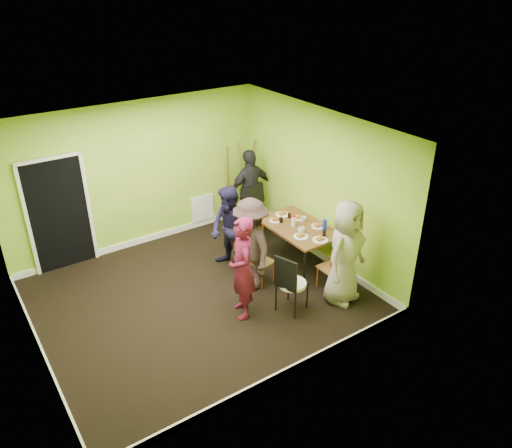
{
  "coord_description": "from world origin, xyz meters",
  "views": [
    {
      "loc": [
        -3.02,
        -6.15,
        4.87
      ],
      "look_at": [
        1.14,
        0.0,
        1.02
      ],
      "focal_mm": 35.0,
      "sensor_mm": 36.0,
      "label": 1
    }
  ],
  "objects_px": {
    "chair_left_far": "(245,246)",
    "person_standing": "(242,268)",
    "chair_back_end": "(256,200)",
    "person_left_near": "(251,245)",
    "person_left_far": "(230,230)",
    "person_back_end": "(250,190)",
    "thermos": "(293,221)",
    "dining_table": "(298,229)",
    "person_front_end": "(345,252)",
    "orange_bottle": "(293,222)",
    "chair_bentwood": "(290,281)",
    "blue_bottle": "(325,225)",
    "chair_left_near": "(258,259)",
    "easel": "(239,182)",
    "chair_front_end": "(334,265)"
  },
  "relations": [
    {
      "from": "dining_table",
      "to": "person_left_near",
      "type": "bearing_deg",
      "value": -170.2
    },
    {
      "from": "dining_table",
      "to": "orange_bottle",
      "type": "bearing_deg",
      "value": 93.39
    },
    {
      "from": "blue_bottle",
      "to": "person_front_end",
      "type": "relative_size",
      "value": 0.12
    },
    {
      "from": "chair_bentwood",
      "to": "person_front_end",
      "type": "relative_size",
      "value": 0.58
    },
    {
      "from": "chair_left_near",
      "to": "thermos",
      "type": "relative_size",
      "value": 4.45
    },
    {
      "from": "chair_bentwood",
      "to": "chair_left_far",
      "type": "bearing_deg",
      "value": 156.78
    },
    {
      "from": "person_back_end",
      "to": "chair_front_end",
      "type": "bearing_deg",
      "value": 85.38
    },
    {
      "from": "thermos",
      "to": "chair_front_end",
      "type": "bearing_deg",
      "value": -88.95
    },
    {
      "from": "dining_table",
      "to": "blue_bottle",
      "type": "bearing_deg",
      "value": -52.99
    },
    {
      "from": "chair_left_near",
      "to": "orange_bottle",
      "type": "height_order",
      "value": "chair_left_near"
    },
    {
      "from": "easel",
      "to": "blue_bottle",
      "type": "xyz_separation_m",
      "value": [
        0.21,
        -2.45,
        -0.01
      ]
    },
    {
      "from": "thermos",
      "to": "person_front_end",
      "type": "distance_m",
      "value": 1.35
    },
    {
      "from": "person_left_near",
      "to": "person_back_end",
      "type": "bearing_deg",
      "value": 156.37
    },
    {
      "from": "thermos",
      "to": "orange_bottle",
      "type": "height_order",
      "value": "thermos"
    },
    {
      "from": "person_left_near",
      "to": "chair_bentwood",
      "type": "bearing_deg",
      "value": 17.15
    },
    {
      "from": "person_back_end",
      "to": "thermos",
      "type": "bearing_deg",
      "value": 83.03
    },
    {
      "from": "person_left_far",
      "to": "person_left_near",
      "type": "distance_m",
      "value": 0.69
    },
    {
      "from": "person_standing",
      "to": "chair_left_far",
      "type": "bearing_deg",
      "value": 163.47
    },
    {
      "from": "chair_bentwood",
      "to": "blue_bottle",
      "type": "distance_m",
      "value": 1.52
    },
    {
      "from": "chair_left_near",
      "to": "easel",
      "type": "height_order",
      "value": "easel"
    },
    {
      "from": "dining_table",
      "to": "chair_bentwood",
      "type": "height_order",
      "value": "chair_bentwood"
    },
    {
      "from": "dining_table",
      "to": "person_left_near",
      "type": "distance_m",
      "value": 1.16
    },
    {
      "from": "orange_bottle",
      "to": "person_back_end",
      "type": "distance_m",
      "value": 1.5
    },
    {
      "from": "dining_table",
      "to": "person_standing",
      "type": "height_order",
      "value": "person_standing"
    },
    {
      "from": "easel",
      "to": "person_front_end",
      "type": "relative_size",
      "value": 1.0
    },
    {
      "from": "chair_bentwood",
      "to": "chair_left_near",
      "type": "bearing_deg",
      "value": 158.38
    },
    {
      "from": "person_standing",
      "to": "person_front_end",
      "type": "height_order",
      "value": "person_front_end"
    },
    {
      "from": "chair_left_near",
      "to": "person_left_near",
      "type": "relative_size",
      "value": 0.53
    },
    {
      "from": "person_left_far",
      "to": "person_left_near",
      "type": "relative_size",
      "value": 0.96
    },
    {
      "from": "orange_bottle",
      "to": "person_left_near",
      "type": "bearing_deg",
      "value": -164.27
    },
    {
      "from": "orange_bottle",
      "to": "person_left_far",
      "type": "bearing_deg",
      "value": 161.65
    },
    {
      "from": "chair_back_end",
      "to": "person_left_near",
      "type": "height_order",
      "value": "person_left_near"
    },
    {
      "from": "dining_table",
      "to": "person_standing",
      "type": "xyz_separation_m",
      "value": [
        -1.65,
        -0.73,
        0.14
      ]
    },
    {
      "from": "chair_back_end",
      "to": "person_back_end",
      "type": "bearing_deg",
      "value": -106.18
    },
    {
      "from": "easel",
      "to": "blue_bottle",
      "type": "bearing_deg",
      "value": -85.19
    },
    {
      "from": "chair_back_end",
      "to": "person_left_far",
      "type": "bearing_deg",
      "value": 24.29
    },
    {
      "from": "chair_bentwood",
      "to": "person_front_end",
      "type": "bearing_deg",
      "value": 57.66
    },
    {
      "from": "dining_table",
      "to": "chair_left_far",
      "type": "xyz_separation_m",
      "value": [
        -0.92,
        0.31,
        -0.21
      ]
    },
    {
      "from": "thermos",
      "to": "person_standing",
      "type": "distance_m",
      "value": 1.76
    },
    {
      "from": "chair_front_end",
      "to": "blue_bottle",
      "type": "xyz_separation_m",
      "value": [
        0.34,
        0.66,
        0.37
      ]
    },
    {
      "from": "chair_bentwood",
      "to": "easel",
      "type": "relative_size",
      "value": 0.58
    },
    {
      "from": "chair_front_end",
      "to": "person_front_end",
      "type": "relative_size",
      "value": 0.49
    },
    {
      "from": "person_left_near",
      "to": "person_back_end",
      "type": "height_order",
      "value": "person_back_end"
    },
    {
      "from": "chair_left_far",
      "to": "person_standing",
      "type": "bearing_deg",
      "value": -54.52
    },
    {
      "from": "thermos",
      "to": "person_back_end",
      "type": "relative_size",
      "value": 0.11
    },
    {
      "from": "person_left_near",
      "to": "person_back_end",
      "type": "xyz_separation_m",
      "value": [
        1.2,
        1.82,
        0.03
      ]
    },
    {
      "from": "person_left_near",
      "to": "person_front_end",
      "type": "distance_m",
      "value": 1.52
    },
    {
      "from": "orange_bottle",
      "to": "person_left_far",
      "type": "xyz_separation_m",
      "value": [
        -1.11,
        0.37,
        0.0
      ]
    },
    {
      "from": "chair_left_far",
      "to": "person_left_near",
      "type": "relative_size",
      "value": 0.53
    },
    {
      "from": "chair_left_far",
      "to": "chair_bentwood",
      "type": "bearing_deg",
      "value": -23.4
    }
  ]
}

